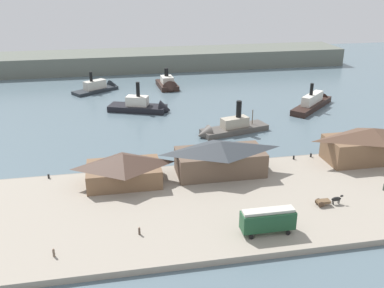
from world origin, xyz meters
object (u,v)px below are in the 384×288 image
Objects in this scene: mooring_post_west at (49,176)px; ferry_moored_east at (101,87)px; pedestrian_walking_west at (54,253)px; pedestrian_by_tram at (261,215)px; ferry_mid_harbor at (314,102)px; horse_cart at (328,201)px; mooring_post_center_west at (311,155)px; ferry_shed_customs_shed at (220,157)px; mooring_post_east at (294,157)px; ferry_moored_west at (145,107)px; pedestrian_at_waters_edge at (384,187)px; street_tram at (268,219)px; ferry_shed_central_terminal at (371,144)px; ferry_shed_west_terminal at (124,168)px; ferry_departing_north at (227,129)px; pedestrian_standing_center at (139,231)px; ferry_approaching_east at (168,85)px.

ferry_moored_east is at bearing 81.92° from mooring_post_west.
pedestrian_by_tram is at bearing 7.39° from pedestrian_walking_west.
ferry_mid_harbor reaches higher than pedestrian_by_tram.
mooring_post_center_west is at bearing 72.89° from horse_cart.
pedestrian_by_tram is 1.03× the size of pedestrian_walking_west.
mooring_post_east is (19.35, 3.91, -3.37)m from ferry_shed_customs_shed.
mooring_post_west is (-3.95, 29.28, -0.25)m from pedestrian_walking_west.
mooring_post_center_west is 0.04× the size of ferry_moored_west.
pedestrian_at_waters_edge is 71.42m from mooring_post_west.
ferry_moored_west is at bearing 122.96° from mooring_post_east.
street_tram is at bearing -160.57° from pedestrian_at_waters_edge.
horse_cart is at bearing -113.47° from ferry_mid_harbor.
ferry_moored_east is (-63.53, 81.81, -3.96)m from ferry_shed_central_terminal.
ferry_shed_customs_shed is at bearing 2.07° from ferry_shed_west_terminal.
mooring_post_center_west is 0.04× the size of ferry_departing_north.
pedestrian_standing_center is 50.64m from mooring_post_center_west.
ferry_shed_west_terminal is at bearing 141.22° from pedestrian_by_tram.
ferry_moored_east is at bearing 175.61° from ferry_approaching_east.
street_tram reaches higher than horse_cart.
ferry_approaching_east reaches higher than mooring_post_west.
pedestrian_standing_center reaches higher than mooring_post_center_west.
ferry_departing_north reaches higher than mooring_post_center_west.
ferry_mid_harbor is at bearing 58.93° from street_tram.
ferry_moored_west is (-36.14, 48.03, -0.13)m from mooring_post_center_west.
mooring_post_west is at bearing -153.01° from ferry_mid_harbor.
mooring_post_east is at bearing 84.23° from horse_cart.
ferry_shed_west_terminal is 45.71m from mooring_post_center_west.
ferry_shed_west_terminal is at bearing -144.52° from ferry_mid_harbor.
ferry_approaching_east is (20.78, 80.83, -3.08)m from ferry_shed_west_terminal.
street_tram is 49.35m from mooring_post_west.
street_tram is at bearing -155.28° from horse_cart.
ferry_mid_harbor is at bearing -5.84° from ferry_moored_west.
pedestrian_at_waters_edge reaches higher than pedestrian_by_tram.
pedestrian_at_waters_edge is at bearing 7.42° from pedestrian_standing_center.
pedestrian_walking_west is (-12.27, -24.03, -2.67)m from ferry_shed_west_terminal.
ferry_shed_west_terminal is 17.30m from mooring_post_west.
mooring_post_west is at bearing 97.68° from pedestrian_walking_west.
horse_cart is at bearing 7.76° from pedestrian_walking_west.
pedestrian_at_waters_edge is 0.09× the size of ferry_moored_east.
ferry_moored_west is (21.45, 77.25, -0.38)m from pedestrian_walking_west.
pedestrian_standing_center is 46.40m from mooring_post_east.
horse_cart is 3.59× the size of pedestrian_walking_west.
ferry_moored_west is at bearing -64.08° from ferry_moored_east.
street_tram is 6.19× the size of pedestrian_standing_center.
mooring_post_east is (39.05, 25.06, -0.24)m from pedestrian_standing_center.
pedestrian_standing_center is 0.10× the size of ferry_approaching_east.
ferry_departing_north reaches higher than ferry_mid_harbor.
mooring_post_east is 0.06× the size of ferry_approaching_east.
horse_cart is at bearing -166.57° from pedestrian_at_waters_edge.
ferry_moored_east is 32.93m from ferry_moored_west.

